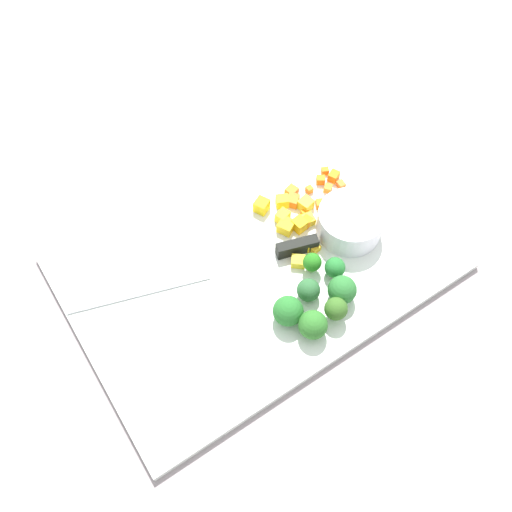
# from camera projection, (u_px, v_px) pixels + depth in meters

# --- Properties ---
(ground_plane) EXTENTS (4.00, 4.00, 0.00)m
(ground_plane) POSITION_uv_depth(u_px,v_px,m) (256.00, 264.00, 0.79)
(ground_plane) COLOR gray
(cutting_board) EXTENTS (0.51, 0.36, 0.01)m
(cutting_board) POSITION_uv_depth(u_px,v_px,m) (256.00, 262.00, 0.78)
(cutting_board) COLOR white
(cutting_board) RESTS_ON ground_plane
(prep_bowl) EXTENTS (0.09, 0.09, 0.04)m
(prep_bowl) POSITION_uv_depth(u_px,v_px,m) (350.00, 222.00, 0.79)
(prep_bowl) COLOR white
(prep_bowl) RESTS_ON cutting_board
(chef_knife) EXTENTS (0.34, 0.12, 0.02)m
(chef_knife) POSITION_uv_depth(u_px,v_px,m) (239.00, 263.00, 0.77)
(chef_knife) COLOR silver
(chef_knife) RESTS_ON cutting_board
(carrot_dice_0) EXTENTS (0.01, 0.01, 0.01)m
(carrot_dice_0) POSITION_uv_depth(u_px,v_px,m) (325.00, 171.00, 0.86)
(carrot_dice_0) COLOR orange
(carrot_dice_0) RESTS_ON cutting_board
(carrot_dice_1) EXTENTS (0.01, 0.01, 0.01)m
(carrot_dice_1) POSITION_uv_depth(u_px,v_px,m) (306.00, 202.00, 0.83)
(carrot_dice_1) COLOR orange
(carrot_dice_1) RESTS_ON cutting_board
(carrot_dice_2) EXTENTS (0.01, 0.01, 0.01)m
(carrot_dice_2) POSITION_uv_depth(u_px,v_px,m) (305.00, 213.00, 0.81)
(carrot_dice_2) COLOR orange
(carrot_dice_2) RESTS_ON cutting_board
(carrot_dice_3) EXTENTS (0.03, 0.02, 0.01)m
(carrot_dice_3) POSITION_uv_depth(u_px,v_px,m) (293.00, 201.00, 0.82)
(carrot_dice_3) COLOR orange
(carrot_dice_3) RESTS_ON cutting_board
(carrot_dice_4) EXTENTS (0.02, 0.02, 0.01)m
(carrot_dice_4) POSITION_uv_depth(u_px,v_px,m) (347.00, 197.00, 0.83)
(carrot_dice_4) COLOR orange
(carrot_dice_4) RESTS_ON cutting_board
(carrot_dice_5) EXTENTS (0.02, 0.02, 0.01)m
(carrot_dice_5) POSITION_uv_depth(u_px,v_px,m) (307.00, 222.00, 0.80)
(carrot_dice_5) COLOR orange
(carrot_dice_5) RESTS_ON cutting_board
(carrot_dice_6) EXTENTS (0.02, 0.02, 0.01)m
(carrot_dice_6) POSITION_uv_depth(u_px,v_px,m) (321.00, 180.00, 0.84)
(carrot_dice_6) COLOR orange
(carrot_dice_6) RESTS_ON cutting_board
(carrot_dice_7) EXTENTS (0.01, 0.01, 0.01)m
(carrot_dice_7) POSITION_uv_depth(u_px,v_px,m) (341.00, 185.00, 0.84)
(carrot_dice_7) COLOR orange
(carrot_dice_7) RESTS_ON cutting_board
(carrot_dice_8) EXTENTS (0.02, 0.02, 0.01)m
(carrot_dice_8) POSITION_uv_depth(u_px,v_px,m) (321.00, 204.00, 0.82)
(carrot_dice_8) COLOR orange
(carrot_dice_8) RESTS_ON cutting_board
(carrot_dice_9) EXTENTS (0.02, 0.02, 0.01)m
(carrot_dice_9) POSITION_uv_depth(u_px,v_px,m) (328.00, 188.00, 0.84)
(carrot_dice_9) COLOR orange
(carrot_dice_9) RESTS_ON cutting_board
(carrot_dice_10) EXTENTS (0.02, 0.02, 0.01)m
(carrot_dice_10) POSITION_uv_depth(u_px,v_px,m) (334.00, 176.00, 0.85)
(carrot_dice_10) COLOR orange
(carrot_dice_10) RESTS_ON cutting_board
(carrot_dice_11) EXTENTS (0.01, 0.01, 0.01)m
(carrot_dice_11) POSITION_uv_depth(u_px,v_px,m) (309.00, 190.00, 0.84)
(carrot_dice_11) COLOR orange
(carrot_dice_11) RESTS_ON cutting_board
(carrot_dice_12) EXTENTS (0.02, 0.02, 0.01)m
(carrot_dice_12) POSITION_uv_depth(u_px,v_px,m) (292.00, 192.00, 0.83)
(carrot_dice_12) COLOR orange
(carrot_dice_12) RESTS_ON cutting_board
(pepper_dice_0) EXTENTS (0.02, 0.02, 0.01)m
(pepper_dice_0) POSITION_uv_depth(u_px,v_px,m) (298.00, 261.00, 0.77)
(pepper_dice_0) COLOR yellow
(pepper_dice_0) RESTS_ON cutting_board
(pepper_dice_1) EXTENTS (0.03, 0.03, 0.02)m
(pepper_dice_1) POSITION_uv_depth(u_px,v_px,m) (286.00, 226.00, 0.80)
(pepper_dice_1) COLOR yellow
(pepper_dice_1) RESTS_ON cutting_board
(pepper_dice_2) EXTENTS (0.02, 0.02, 0.01)m
(pepper_dice_2) POSITION_uv_depth(u_px,v_px,m) (308.00, 220.00, 0.81)
(pepper_dice_2) COLOR yellow
(pepper_dice_2) RESTS_ON cutting_board
(pepper_dice_3) EXTENTS (0.02, 0.02, 0.02)m
(pepper_dice_3) POSITION_uv_depth(u_px,v_px,m) (299.00, 225.00, 0.80)
(pepper_dice_3) COLOR yellow
(pepper_dice_3) RESTS_ON cutting_board
(pepper_dice_4) EXTENTS (0.02, 0.02, 0.02)m
(pepper_dice_4) POSITION_uv_depth(u_px,v_px,m) (306.00, 204.00, 0.82)
(pepper_dice_4) COLOR yellow
(pepper_dice_4) RESTS_ON cutting_board
(pepper_dice_5) EXTENTS (0.02, 0.02, 0.02)m
(pepper_dice_5) POSITION_uv_depth(u_px,v_px,m) (282.00, 201.00, 0.82)
(pepper_dice_5) COLOR yellow
(pepper_dice_5) RESTS_ON cutting_board
(pepper_dice_6) EXTENTS (0.03, 0.03, 0.02)m
(pepper_dice_6) POSITION_uv_depth(u_px,v_px,m) (262.00, 206.00, 0.81)
(pepper_dice_6) COLOR yellow
(pepper_dice_6) RESTS_ON cutting_board
(pepper_dice_7) EXTENTS (0.02, 0.02, 0.01)m
(pepper_dice_7) POSITION_uv_depth(u_px,v_px,m) (304.00, 246.00, 0.78)
(pepper_dice_7) COLOR yellow
(pepper_dice_7) RESTS_ON cutting_board
(pepper_dice_8) EXTENTS (0.02, 0.01, 0.01)m
(pepper_dice_8) POSITION_uv_depth(u_px,v_px,m) (315.00, 248.00, 0.78)
(pepper_dice_8) COLOR yellow
(pepper_dice_8) RESTS_ON cutting_board
(pepper_dice_9) EXTENTS (0.02, 0.02, 0.02)m
(pepper_dice_9) POSITION_uv_depth(u_px,v_px,m) (283.00, 217.00, 0.81)
(pepper_dice_9) COLOR yellow
(pepper_dice_9) RESTS_ON cutting_board
(broccoli_floret_0) EXTENTS (0.03, 0.03, 0.03)m
(broccoli_floret_0) POSITION_uv_depth(u_px,v_px,m) (308.00, 290.00, 0.74)
(broccoli_floret_0) COLOR #80AF55
(broccoli_floret_0) RESTS_ON cutting_board
(broccoli_floret_1) EXTENTS (0.03, 0.03, 0.03)m
(broccoli_floret_1) POSITION_uv_depth(u_px,v_px,m) (312.00, 263.00, 0.75)
(broccoli_floret_1) COLOR #8CB567
(broccoli_floret_1) RESTS_ON cutting_board
(broccoli_floret_2) EXTENTS (0.04, 0.04, 0.04)m
(broccoli_floret_2) POSITION_uv_depth(u_px,v_px,m) (342.00, 290.00, 0.73)
(broccoli_floret_2) COLOR #89B05E
(broccoli_floret_2) RESTS_ON cutting_board
(broccoli_floret_3) EXTENTS (0.04, 0.04, 0.04)m
(broccoli_floret_3) POSITION_uv_depth(u_px,v_px,m) (310.00, 327.00, 0.70)
(broccoli_floret_3) COLOR #91C35E
(broccoli_floret_3) RESTS_ON cutting_board
(broccoli_floret_4) EXTENTS (0.03, 0.03, 0.04)m
(broccoli_floret_4) POSITION_uv_depth(u_px,v_px,m) (336.00, 309.00, 0.71)
(broccoli_floret_4) COLOR #81BE6B
(broccoli_floret_4) RESTS_ON cutting_board
(broccoli_floret_5) EXTENTS (0.04, 0.04, 0.04)m
(broccoli_floret_5) POSITION_uv_depth(u_px,v_px,m) (288.00, 311.00, 0.71)
(broccoli_floret_5) COLOR #8CBD6A
(broccoli_floret_5) RESTS_ON cutting_board
(broccoli_floret_6) EXTENTS (0.03, 0.03, 0.03)m
(broccoli_floret_6) POSITION_uv_depth(u_px,v_px,m) (335.00, 268.00, 0.75)
(broccoli_floret_6) COLOR #98BE69
(broccoli_floret_6) RESTS_ON cutting_board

